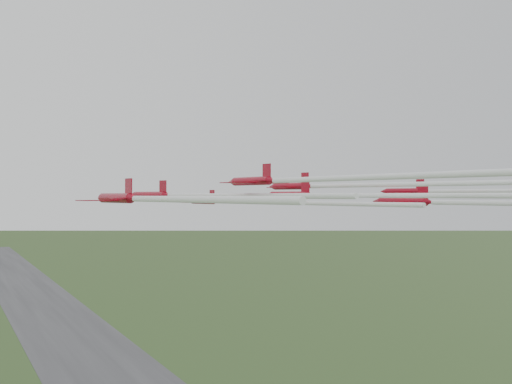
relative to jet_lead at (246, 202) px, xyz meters
name	(u,v)px	position (x,y,z in m)	size (l,w,h in m)	color
runway	(60,325)	(2.42, 190.82, -54.18)	(38.00, 900.00, 0.04)	#313234
jet_lead	(246,202)	(0.00, 0.00, 0.00)	(9.91, 57.16, 2.46)	#A2091C
jet_row2_left	(186,196)	(-13.14, -8.46, 1.01)	(13.79, 46.38, 2.73)	#A2091C
jet_row2_right	(333,186)	(10.84, -8.21, 2.54)	(10.93, 49.46, 2.76)	#A2091C
jet_row3_left	(143,199)	(-23.05, -22.12, 0.69)	(9.91, 43.88, 2.90)	#A2091C
jet_row3_mid	(338,195)	(3.75, -20.29, 1.05)	(11.05, 46.92, 2.58)	#A2091C
jet_row3_right	(459,191)	(26.64, -18.26, 1.69)	(10.29, 46.72, 2.40)	#A2091C
jet_row4_left	(347,178)	(-8.05, -39.81, 2.73)	(9.94, 64.49, 2.45)	#A2091C
jet_row4_right	(505,203)	(16.72, -36.14, 0.14)	(10.53, 64.59, 2.74)	#A2091C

